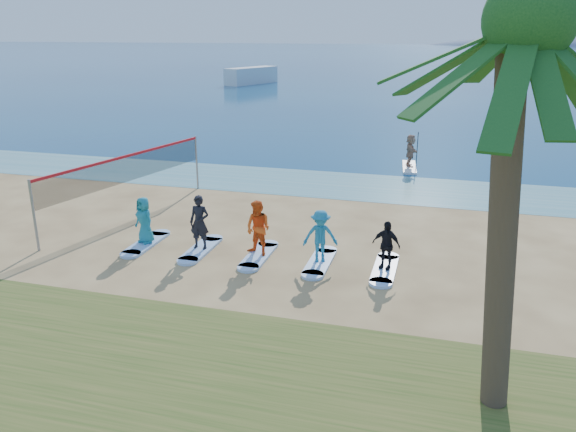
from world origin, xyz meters
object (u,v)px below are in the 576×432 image
(surfboard_0, at_px, (146,243))
(surfboard_2, at_px, (259,255))
(student_0, at_px, (144,220))
(student_2, at_px, (258,228))
(boat_offshore_a, at_px, (252,84))
(surfboard_3, at_px, (320,262))
(student_1, at_px, (199,222))
(student_4, at_px, (386,245))
(paddleboard, at_px, (409,167))
(student_3, at_px, (320,236))
(paddleboarder, at_px, (410,150))
(volleyball_net, at_px, (128,169))
(surfboard_1, at_px, (201,249))
(palm_tree, at_px, (529,25))
(surfboard_4, at_px, (385,269))

(surfboard_0, relative_size, surfboard_2, 1.00)
(student_0, height_order, student_2, student_2)
(boat_offshore_a, bearing_deg, surfboard_3, -47.62)
(surfboard_0, distance_m, student_1, 2.29)
(boat_offshore_a, relative_size, student_4, 5.74)
(paddleboard, relative_size, student_2, 1.64)
(surfboard_0, xyz_separation_m, student_3, (6.23, 0.00, 0.90))
(paddleboarder, relative_size, student_3, 1.02)
(student_1, distance_m, student_3, 4.16)
(volleyball_net, height_order, paddleboarder, volleyball_net)
(paddleboarder, xyz_separation_m, surfboard_2, (-3.91, -14.16, -0.94))
(student_1, bearing_deg, student_4, -0.33)
(surfboard_1, xyz_separation_m, surfboard_3, (4.16, 0.00, 0.00))
(boat_offshore_a, xyz_separation_m, surfboard_1, (19.04, -59.99, 0.04))
(paddleboarder, distance_m, surfboard_0, 16.33)
(surfboard_0, distance_m, student_4, 8.35)
(paddleboard, height_order, boat_offshore_a, boat_offshore_a)
(surfboard_1, bearing_deg, palm_tree, -34.87)
(student_2, distance_m, surfboard_4, 4.26)
(volleyball_net, relative_size, student_2, 4.86)
(student_1, xyz_separation_m, student_2, (2.08, 0.00, -0.01))
(surfboard_1, bearing_deg, paddleboarder, 67.09)
(student_1, distance_m, surfboard_4, 6.31)
(student_2, bearing_deg, student_4, 18.93)
(student_2, distance_m, surfboard_3, 2.29)
(surfboard_0, bearing_deg, surfboard_1, 0.00)
(palm_tree, height_order, surfboard_3, palm_tree)
(palm_tree, bearing_deg, boat_offshore_a, 112.85)
(volleyball_net, height_order, student_0, volleyball_net)
(surfboard_2, bearing_deg, student_1, 180.00)
(paddleboarder, bearing_deg, student_4, 167.97)
(surfboard_1, distance_m, student_3, 4.25)
(surfboard_2, xyz_separation_m, student_2, (0.00, 0.00, 0.96))
(surfboard_3, bearing_deg, palm_tree, -52.76)
(boat_offshore_a, distance_m, student_0, 62.35)
(surfboard_0, height_order, student_3, student_3)
(paddleboarder, distance_m, surfboard_2, 14.72)
(volleyball_net, xyz_separation_m, surfboard_4, (10.59, -2.89, -1.86))
(surfboard_1, bearing_deg, surfboard_2, 0.00)
(student_3, bearing_deg, surfboard_4, -17.30)
(palm_tree, relative_size, paddleboarder, 4.92)
(surfboard_3, bearing_deg, paddleboarder, 82.63)
(volleyball_net, xyz_separation_m, palm_tree, (13.19, -9.05, 5.32))
(student_4, bearing_deg, surfboard_0, -164.24)
(student_2, bearing_deg, volleyball_net, 174.71)
(surfboard_3, xyz_separation_m, student_4, (2.08, 0.00, 0.81))
(palm_tree, bearing_deg, student_3, 127.24)
(paddleboard, relative_size, surfboard_2, 1.36)
(surfboard_2, height_order, student_2, student_2)
(student_2, xyz_separation_m, surfboard_4, (4.16, 0.00, -0.96))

